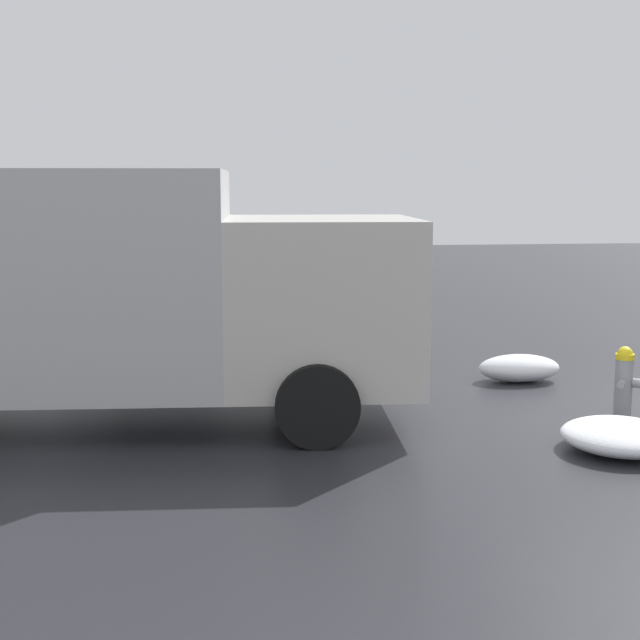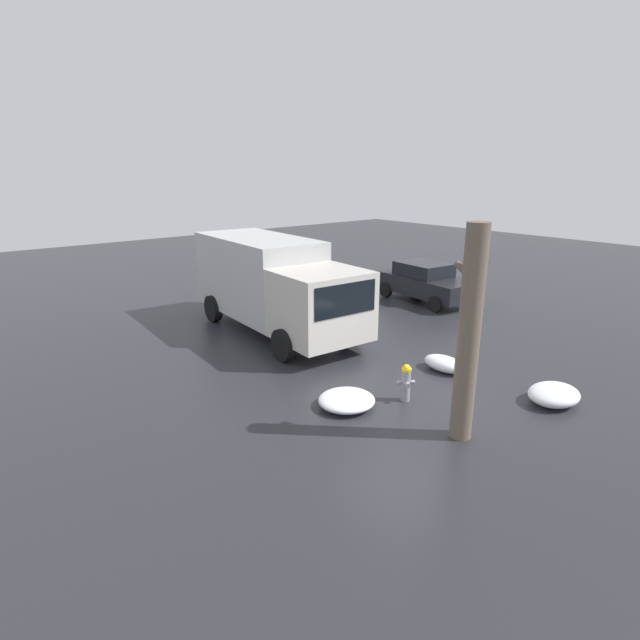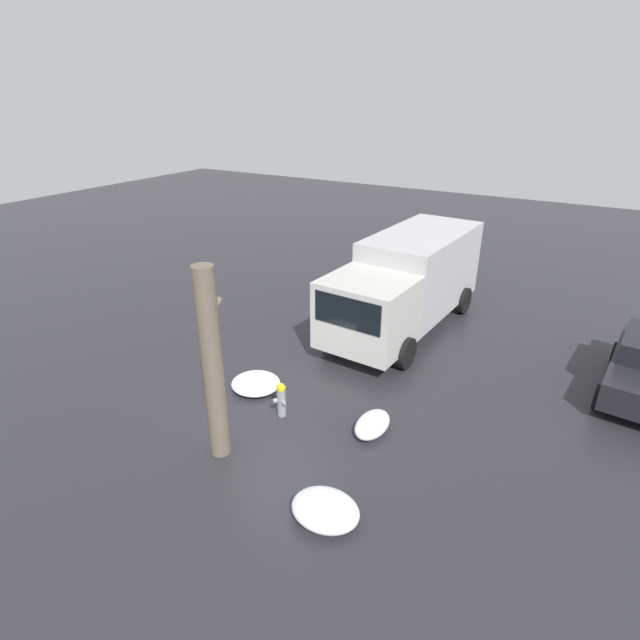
# 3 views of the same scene
# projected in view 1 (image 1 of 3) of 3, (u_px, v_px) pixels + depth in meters

# --- Properties ---
(ground_plane) EXTENTS (60.00, 60.00, 0.00)m
(ground_plane) POSITION_uv_depth(u_px,v_px,m) (622.00, 418.00, 10.59)
(ground_plane) COLOR #28282D
(fire_hydrant) EXTENTS (0.35, 0.39, 0.87)m
(fire_hydrant) POSITION_uv_depth(u_px,v_px,m) (624.00, 382.00, 10.52)
(fire_hydrant) COLOR gray
(fire_hydrant) RESTS_ON ground_plane
(delivery_truck) EXTENTS (7.10, 2.99, 2.92)m
(delivery_truck) POSITION_uv_depth(u_px,v_px,m) (99.00, 288.00, 10.21)
(delivery_truck) COLOR beige
(delivery_truck) RESTS_ON ground_plane
(parked_car) EXTENTS (4.17, 2.30, 1.50)m
(parked_car) POSITION_uv_depth(u_px,v_px,m) (176.00, 289.00, 17.06)
(parked_car) COLOR black
(parked_car) RESTS_ON ground_plane
(snow_pile_by_hydrant) EXTENTS (1.16, 0.68, 0.38)m
(snow_pile_by_hydrant) POSITION_uv_depth(u_px,v_px,m) (519.00, 368.00, 12.56)
(snow_pile_by_hydrant) COLOR white
(snow_pile_by_hydrant) RESTS_ON ground_plane
(snow_pile_by_tree) EXTENTS (1.22, 1.27, 0.31)m
(snow_pile_by_tree) POSITION_uv_depth(u_px,v_px,m) (621.00, 436.00, 9.29)
(snow_pile_by_tree) COLOR white
(snow_pile_by_tree) RESTS_ON ground_plane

